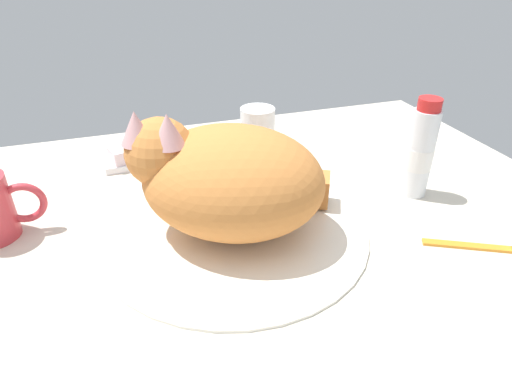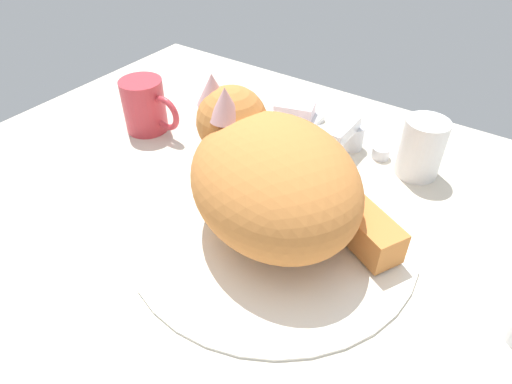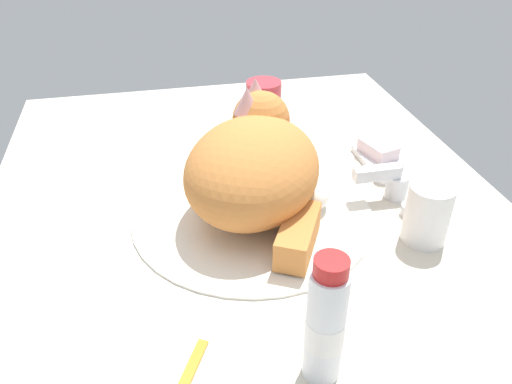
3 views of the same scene
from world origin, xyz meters
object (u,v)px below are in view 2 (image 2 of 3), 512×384
faucet (350,137)px  rinse_cup (422,148)px  cat (271,175)px  soap_bar (295,109)px  coffee_mug (146,106)px

faucet → rinse_cup: rinse_cup is taller
cat → soap_bar: (-11.27, 25.14, -5.94)cm
cat → coffee_mug: 32.02cm
cat → soap_bar: cat is taller
cat → rinse_cup: size_ratio=3.52×
rinse_cup → soap_bar: (-23.09, 2.84, -2.10)cm
faucet → rinse_cup: size_ratio=1.44×
cat → rinse_cup: (11.81, 22.30, -3.85)cm
faucet → soap_bar: size_ratio=1.92×
coffee_mug → soap_bar: size_ratio=1.69×
soap_bar → coffee_mug: bearing=-139.2°
rinse_cup → coffee_mug: bearing=-161.9°
faucet → soap_bar: faucet is taller
faucet → cat: (-0.81, -22.12, 5.75)cm
cat → rinse_cup: cat is taller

